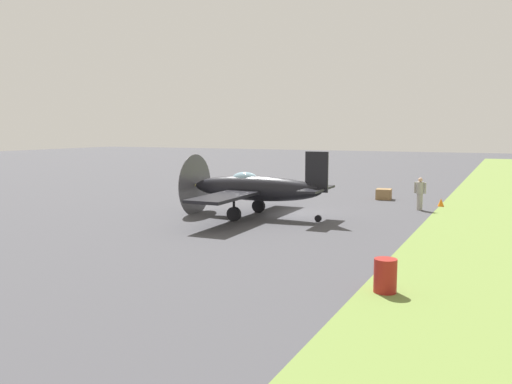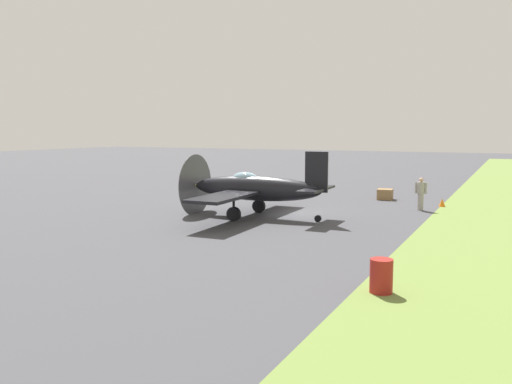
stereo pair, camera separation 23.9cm
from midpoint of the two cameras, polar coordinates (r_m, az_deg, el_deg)
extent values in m
plane|color=#424247|center=(27.48, 2.76, -2.22)|extent=(160.00, 160.00, 0.00)
ellipsoid|color=black|center=(25.85, -0.26, 0.41)|extent=(1.40, 6.72, 1.22)
cube|color=black|center=(26.03, -1.05, 0.13)|extent=(9.49, 1.93, 0.14)
cube|color=black|center=(24.68, 6.21, 2.14)|extent=(0.13, 1.08, 1.87)
cube|color=black|center=(24.75, 6.19, 0.32)|extent=(3.17, 0.97, 0.10)
cone|color=#B7B24C|center=(27.52, -7.10, 0.74)|extent=(0.65, 0.71, 0.63)
cylinder|color=#4C4C51|center=(27.42, -6.75, 0.72)|extent=(3.15, 0.12, 3.15)
ellipsoid|color=#8CB2C6|center=(26.06, -1.45, 1.40)|extent=(0.73, 1.40, 0.69)
cylinder|color=black|center=(24.93, -2.65, -2.36)|extent=(0.23, 0.67, 0.67)
cylinder|color=black|center=(24.86, -2.65, -1.29)|extent=(0.12, 0.12, 0.94)
cylinder|color=black|center=(27.48, 0.03, -1.51)|extent=(0.23, 0.67, 0.67)
cylinder|color=black|center=(27.42, 0.03, -0.53)|extent=(0.12, 0.12, 0.94)
cylinder|color=black|center=(24.91, 6.36, -2.82)|extent=(0.13, 0.32, 0.31)
cylinder|color=#9E998E|center=(29.56, 16.82, -1.01)|extent=(0.30, 0.30, 0.88)
cylinder|color=#9E998E|center=(29.47, 16.87, 0.43)|extent=(0.38, 0.38, 0.62)
sphere|color=tan|center=(29.43, 16.89, 1.26)|extent=(0.23, 0.23, 0.23)
cylinder|color=#9E998E|center=(29.41, 17.36, 0.40)|extent=(0.11, 0.11, 0.59)
cylinder|color=#9E998E|center=(29.54, 16.38, 0.46)|extent=(0.11, 0.11, 0.59)
cylinder|color=maroon|center=(14.52, 13.15, -8.67)|extent=(0.60, 0.60, 0.90)
cube|color=olive|center=(33.56, 13.26, -0.22)|extent=(0.99, 0.99, 0.64)
cone|color=orange|center=(31.38, 18.90, -1.06)|extent=(0.36, 0.36, 0.44)
camera|label=1|loc=(0.12, -90.26, -0.03)|focal=37.54mm
camera|label=2|loc=(0.12, 89.74, 0.03)|focal=37.54mm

